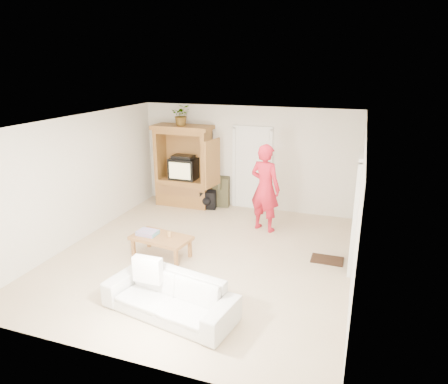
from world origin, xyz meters
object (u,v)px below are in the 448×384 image
(man, at_px, (265,188))
(sofa, at_px, (170,296))
(armoire, at_px, (185,171))
(coffee_table, at_px, (161,239))

(man, distance_m, sofa, 3.69)
(armoire, distance_m, coffee_table, 3.11)
(sofa, bearing_deg, man, 91.65)
(sofa, height_order, coffee_table, sofa)
(coffee_table, bearing_deg, armoire, 113.94)
(armoire, height_order, man, armoire)
(man, bearing_deg, armoire, -4.23)
(armoire, relative_size, man, 1.07)
(sofa, relative_size, coffee_table, 1.67)
(sofa, distance_m, coffee_table, 1.90)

